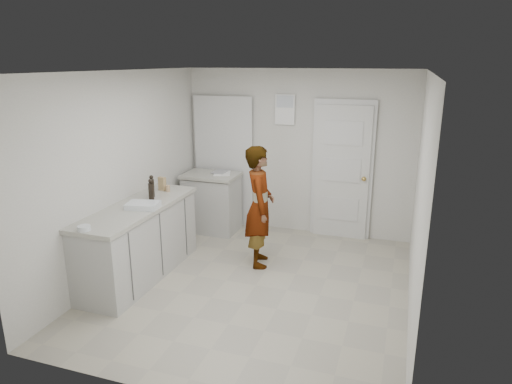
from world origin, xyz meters
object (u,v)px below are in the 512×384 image
(baking_dish, at_px, (143,206))
(oil_cruet_b, at_px, (152,186))
(spice_jar, at_px, (168,189))
(oil_cruet_a, at_px, (151,190))
(cake_mix_box, at_px, (162,184))
(egg_bowl, at_px, (84,228))
(person, at_px, (260,207))

(baking_dish, bearing_deg, oil_cruet_b, 107.30)
(spice_jar, relative_size, oil_cruet_a, 0.32)
(cake_mix_box, relative_size, egg_bowl, 1.37)
(cake_mix_box, relative_size, oil_cruet_a, 0.68)
(oil_cruet_a, distance_m, egg_bowl, 1.19)
(person, xyz_separation_m, baking_dish, (-1.17, -0.87, 0.16))
(egg_bowl, bearing_deg, baking_dish, 78.60)
(person, relative_size, oil_cruet_a, 5.98)
(oil_cruet_b, height_order, baking_dish, oil_cruet_b)
(oil_cruet_b, bearing_deg, egg_bowl, -91.42)
(baking_dish, bearing_deg, oil_cruet_a, 104.60)
(cake_mix_box, xyz_separation_m, spice_jar, (0.10, -0.03, -0.05))
(cake_mix_box, xyz_separation_m, oil_cruet_b, (0.03, -0.31, 0.05))
(spice_jar, relative_size, baking_dish, 0.21)
(baking_dish, xyz_separation_m, egg_bowl, (-0.17, -0.84, -0.00))
(baking_dish, height_order, egg_bowl, baking_dish)
(person, bearing_deg, oil_cruet_b, 89.39)
(oil_cruet_a, bearing_deg, person, 22.64)
(oil_cruet_a, relative_size, baking_dish, 0.64)
(person, relative_size, egg_bowl, 12.05)
(spice_jar, xyz_separation_m, oil_cruet_a, (-0.02, -0.38, 0.08))
(person, height_order, oil_cruet_b, person)
(egg_bowl, bearing_deg, cake_mix_box, 89.88)
(spice_jar, distance_m, oil_cruet_a, 0.39)
(cake_mix_box, relative_size, spice_jar, 2.11)
(cake_mix_box, height_order, egg_bowl, cake_mix_box)
(oil_cruet_b, xyz_separation_m, egg_bowl, (-0.03, -1.29, -0.11))
(baking_dish, distance_m, egg_bowl, 0.86)
(oil_cruet_b, bearing_deg, person, 17.88)
(cake_mix_box, height_order, spice_jar, cake_mix_box)
(spice_jar, distance_m, oil_cruet_b, 0.30)
(oil_cruet_a, distance_m, baking_dish, 0.36)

